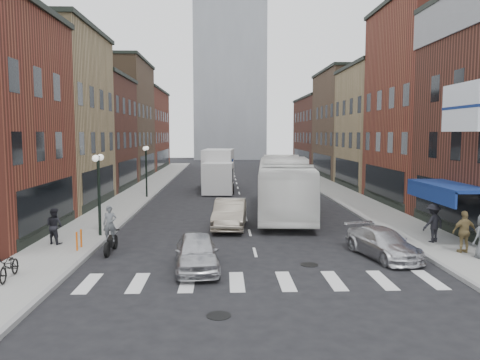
# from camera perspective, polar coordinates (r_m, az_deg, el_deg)

# --- Properties ---
(ground) EXTENTS (160.00, 160.00, 0.00)m
(ground) POSITION_cam_1_polar(r_m,az_deg,el_deg) (19.49, 2.03, -9.54)
(ground) COLOR black
(ground) RESTS_ON ground
(sidewalk_left) EXTENTS (3.00, 74.00, 0.15)m
(sidewalk_left) POSITION_cam_1_polar(r_m,az_deg,el_deg) (41.68, -11.91, -1.36)
(sidewalk_left) COLOR gray
(sidewalk_left) RESTS_ON ground
(sidewalk_right) EXTENTS (3.00, 74.00, 0.15)m
(sidewalk_right) POSITION_cam_1_polar(r_m,az_deg,el_deg) (42.23, 11.46, -1.26)
(sidewalk_right) COLOR gray
(sidewalk_right) RESTS_ON ground
(curb_left) EXTENTS (0.20, 74.00, 0.16)m
(curb_left) POSITION_cam_1_polar(r_m,az_deg,el_deg) (41.46, -9.86, -1.46)
(curb_left) COLOR gray
(curb_left) RESTS_ON ground
(curb_right) EXTENTS (0.20, 74.00, 0.16)m
(curb_right) POSITION_cam_1_polar(r_m,az_deg,el_deg) (41.91, 9.47, -1.38)
(curb_right) COLOR gray
(curb_right) RESTS_ON ground
(crosswalk_stripes) EXTENTS (12.00, 2.20, 0.01)m
(crosswalk_stripes) POSITION_cam_1_polar(r_m,az_deg,el_deg) (16.62, 2.78, -12.26)
(crosswalk_stripes) COLOR silver
(crosswalk_stripes) RESTS_ON ground
(bldg_left_mid_a) EXTENTS (10.30, 10.20, 12.30)m
(bldg_left_mid_a) POSITION_cam_1_polar(r_m,az_deg,el_deg) (35.49, -24.84, 6.85)
(bldg_left_mid_a) COLOR #957C52
(bldg_left_mid_a) RESTS_ON ground
(bldg_left_mid_b) EXTENTS (10.30, 10.20, 10.30)m
(bldg_left_mid_b) POSITION_cam_1_polar(r_m,az_deg,el_deg) (44.88, -19.83, 5.42)
(bldg_left_mid_b) COLOR #4C251B
(bldg_left_mid_b) RESTS_ON ground
(bldg_left_far_a) EXTENTS (10.30, 12.20, 13.30)m
(bldg_left_far_a) POSITION_cam_1_polar(r_m,az_deg,el_deg) (55.48, -16.41, 7.07)
(bldg_left_far_a) COLOR brown
(bldg_left_far_a) RESTS_ON ground
(bldg_left_far_b) EXTENTS (10.30, 16.20, 11.30)m
(bldg_left_far_b) POSITION_cam_1_polar(r_m,az_deg,el_deg) (69.11, -13.50, 6.01)
(bldg_left_far_b) COLOR maroon
(bldg_left_far_b) RESTS_ON ground
(bldg_right_mid_a) EXTENTS (10.30, 10.20, 14.30)m
(bldg_right_mid_a) POSITION_cam_1_polar(r_m,az_deg,el_deg) (36.66, 24.72, 8.37)
(bldg_right_mid_a) COLOR maroon
(bldg_right_mid_a) RESTS_ON ground
(bldg_right_mid_b) EXTENTS (10.30, 10.20, 11.30)m
(bldg_right_mid_b) POSITION_cam_1_polar(r_m,az_deg,el_deg) (45.77, 18.99, 6.07)
(bldg_right_mid_b) COLOR #957C52
(bldg_right_mid_b) RESTS_ON ground
(bldg_right_far_a) EXTENTS (10.30, 12.20, 12.30)m
(bldg_right_far_a) POSITION_cam_1_polar(r_m,az_deg,el_deg) (56.19, 14.97, 6.58)
(bldg_right_far_a) COLOR brown
(bldg_right_far_a) RESTS_ON ground
(bldg_right_far_b) EXTENTS (10.30, 16.20, 10.30)m
(bldg_right_far_b) POSITION_cam_1_polar(r_m,az_deg,el_deg) (69.70, 11.58, 5.63)
(bldg_right_far_b) COLOR #4C251B
(bldg_right_far_b) RESTS_ON ground
(awning_blue) EXTENTS (1.80, 5.00, 0.78)m
(awning_blue) POSITION_cam_1_polar(r_m,az_deg,el_deg) (23.74, 23.62, -0.81)
(awning_blue) COLOR navy
(awning_blue) RESTS_ON ground
(billboard_sign) EXTENTS (1.52, 3.00, 3.70)m
(billboard_sign) POSITION_cam_1_polar(r_m,az_deg,el_deg) (21.69, 25.48, 7.82)
(billboard_sign) COLOR black
(billboard_sign) RESTS_ON ground
(distant_tower) EXTENTS (14.00, 14.00, 50.00)m
(distant_tower) POSITION_cam_1_polar(r_m,az_deg,el_deg) (98.78, -1.28, 17.34)
(distant_tower) COLOR #9399A0
(distant_tower) RESTS_ON ground
(streetlamp_near) EXTENTS (0.32, 1.22, 4.11)m
(streetlamp_near) POSITION_cam_1_polar(r_m,az_deg,el_deg) (23.65, -16.85, 0.10)
(streetlamp_near) COLOR black
(streetlamp_near) RESTS_ON ground
(streetlamp_far) EXTENTS (0.32, 1.22, 4.11)m
(streetlamp_far) POSITION_cam_1_polar(r_m,az_deg,el_deg) (37.31, -11.38, 2.21)
(streetlamp_far) COLOR black
(streetlamp_far) RESTS_ON ground
(bike_rack) EXTENTS (0.08, 0.68, 0.80)m
(bike_rack) POSITION_cam_1_polar(r_m,az_deg,el_deg) (21.50, -19.03, -6.89)
(bike_rack) COLOR #D8590C
(bike_rack) RESTS_ON sidewalk_left
(box_truck) EXTENTS (2.98, 8.56, 3.66)m
(box_truck) POSITION_cam_1_polar(r_m,az_deg,el_deg) (41.76, -2.66, 1.16)
(box_truck) COLOR silver
(box_truck) RESTS_ON ground
(motorcycle_rider) EXTENTS (0.61, 2.03, 2.06)m
(motorcycle_rider) POSITION_cam_1_polar(r_m,az_deg,el_deg) (20.85, -15.54, -6.01)
(motorcycle_rider) COLOR black
(motorcycle_rider) RESTS_ON ground
(transit_bus) EXTENTS (4.23, 13.35, 3.66)m
(transit_bus) POSITION_cam_1_polar(r_m,az_deg,el_deg) (29.70, 5.35, -0.68)
(transit_bus) COLOR white
(transit_bus) RESTS_ON ground
(sedan_left_near) EXTENTS (1.93, 4.07, 1.34)m
(sedan_left_near) POSITION_cam_1_polar(r_m,az_deg,el_deg) (17.86, -5.31, -8.76)
(sedan_left_near) COLOR #B9BABE
(sedan_left_near) RESTS_ON ground
(sedan_left_far) EXTENTS (2.02, 4.82, 1.55)m
(sedan_left_far) POSITION_cam_1_polar(r_m,az_deg,el_deg) (25.40, -1.25, -4.15)
(sedan_left_far) COLOR #A79B87
(sedan_left_far) RESTS_ON ground
(curb_car) EXTENTS (2.60, 4.38, 1.19)m
(curb_car) POSITION_cam_1_polar(r_m,az_deg,el_deg) (20.39, 17.03, -7.38)
(curb_car) COLOR silver
(curb_car) RESTS_ON ground
(parked_bicycle) EXTENTS (0.73, 1.73, 0.89)m
(parked_bicycle) POSITION_cam_1_polar(r_m,az_deg,el_deg) (18.07, -26.30, -9.43)
(parked_bicycle) COLOR black
(parked_bicycle) RESTS_ON sidewalk_left
(ped_left_solo) EXTENTS (0.92, 0.74, 1.64)m
(ped_left_solo) POSITION_cam_1_polar(r_m,az_deg,el_deg) (22.76, -21.70, -5.22)
(ped_left_solo) COLOR black
(ped_left_solo) RESTS_ON sidewalk_left
(ped_right_a) EXTENTS (1.28, 0.99, 1.78)m
(ped_right_a) POSITION_cam_1_polar(r_m,az_deg,el_deg) (23.26, 22.49, -4.85)
(ped_right_a) COLOR black
(ped_right_a) RESTS_ON sidewalk_right
(ped_right_b) EXTENTS (1.08, 0.60, 1.77)m
(ped_right_b) POSITION_cam_1_polar(r_m,az_deg,el_deg) (21.72, 25.67, -5.71)
(ped_right_b) COLOR olive
(ped_right_b) RESTS_ON sidewalk_right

